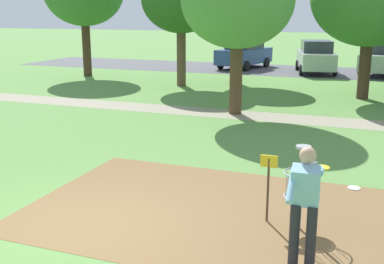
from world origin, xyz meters
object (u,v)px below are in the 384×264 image
at_px(frisbee_mid_grass, 354,188).
at_px(parked_car_center_left, 316,57).
at_px(tree_mid_center, 238,1).
at_px(disc_golf_basket, 298,184).
at_px(tree_mid_right, 236,4).
at_px(parked_car_leftmost, 244,53).
at_px(player_throwing, 305,201).
at_px(frisbee_near_basket, 313,162).

xyz_separation_m(frisbee_mid_grass, parked_car_center_left, (-2.98, 18.80, 0.91)).
xyz_separation_m(frisbee_mid_grass, tree_mid_center, (-4.18, 6.17, 3.76)).
bearing_deg(disc_golf_basket, tree_mid_center, 111.90).
distance_m(tree_mid_right, parked_car_leftmost, 7.23).
height_order(player_throwing, tree_mid_center, tree_mid_center).
distance_m(player_throwing, tree_mid_right, 17.86).
distance_m(frisbee_mid_grass, tree_mid_center, 8.35).
height_order(disc_golf_basket, tree_mid_center, tree_mid_center).
xyz_separation_m(player_throwing, parked_car_leftmost, (-6.90, 23.23, -0.06)).
relative_size(frisbee_near_basket, tree_mid_right, 0.04).
height_order(disc_golf_basket, parked_car_center_left, parked_car_center_left).
bearing_deg(player_throwing, tree_mid_center, 110.71).
xyz_separation_m(frisbee_near_basket, frisbee_mid_grass, (0.98, -1.43, 0.00)).
bearing_deg(frisbee_near_basket, parked_car_leftmost, 109.42).
distance_m(frisbee_near_basket, parked_car_leftmost, 19.46).
relative_size(player_throwing, tree_mid_center, 0.32).
bearing_deg(tree_mid_right, parked_car_leftmost, 100.65).
bearing_deg(parked_car_center_left, tree_mid_center, -95.41).
distance_m(frisbee_near_basket, parked_car_center_left, 17.51).
bearing_deg(tree_mid_center, parked_car_leftmost, 103.49).
height_order(tree_mid_center, tree_mid_right, tree_mid_center).
relative_size(frisbee_mid_grass, parked_car_leftmost, 0.06).
xyz_separation_m(frisbee_mid_grass, tree_mid_right, (-6.21, 13.24, 3.78)).
height_order(disc_golf_basket, frisbee_near_basket, disc_golf_basket).
height_order(disc_golf_basket, tree_mid_right, tree_mid_right).
relative_size(frisbee_mid_grass, tree_mid_center, 0.05).
relative_size(frisbee_near_basket, frisbee_mid_grass, 0.93).
xyz_separation_m(disc_golf_basket, tree_mid_center, (-3.37, 8.39, 3.01)).
relative_size(disc_golf_basket, parked_car_leftmost, 0.31).
bearing_deg(parked_car_leftmost, tree_mid_right, -79.35).
distance_m(disc_golf_basket, player_throwing, 1.30).
xyz_separation_m(frisbee_near_basket, tree_mid_center, (-3.20, 4.74, 3.76)).
relative_size(player_throwing, parked_car_leftmost, 0.38).
height_order(tree_mid_center, parked_car_leftmost, tree_mid_center).
relative_size(player_throwing, parked_car_center_left, 0.38).
xyz_separation_m(disc_golf_basket, parked_car_leftmost, (-6.63, 21.98, 0.17)).
distance_m(tree_mid_center, parked_car_center_left, 13.00).
bearing_deg(frisbee_mid_grass, disc_golf_basket, -110.03).
height_order(frisbee_near_basket, frisbee_mid_grass, same).
distance_m(frisbee_mid_grass, parked_car_leftmost, 21.14).
bearing_deg(tree_mid_right, parked_car_center_left, 59.86).
height_order(disc_golf_basket, frisbee_mid_grass, disc_golf_basket).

